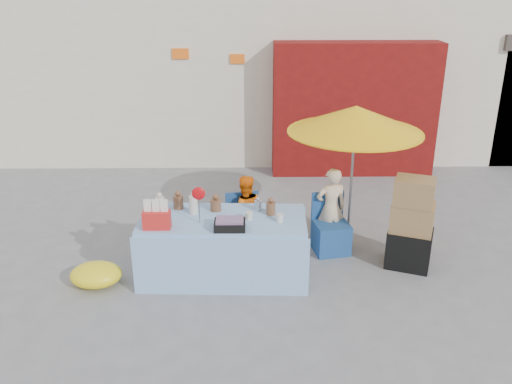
{
  "coord_description": "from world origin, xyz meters",
  "views": [
    {
      "loc": [
        0.11,
        -6.28,
        3.75
      ],
      "look_at": [
        0.21,
        0.6,
        1.0
      ],
      "focal_mm": 38.0,
      "sensor_mm": 36.0,
      "label": 1
    }
  ],
  "objects_px": {
    "chair_left": "(245,235)",
    "chair_right": "(331,235)",
    "box_stack": "(411,227)",
    "market_table": "(223,246)",
    "vendor_orange": "(245,212)",
    "umbrella": "(356,120)",
    "vendor_beige": "(331,208)"
  },
  "relations": [
    {
      "from": "chair_left",
      "to": "vendor_beige",
      "type": "xyz_separation_m",
      "value": [
        1.25,
        0.13,
        0.36
      ]
    },
    {
      "from": "chair_right",
      "to": "umbrella",
      "type": "bearing_deg",
      "value": 32.5
    },
    {
      "from": "vendor_orange",
      "to": "umbrella",
      "type": "bearing_deg",
      "value": 174.83
    },
    {
      "from": "chair_left",
      "to": "vendor_beige",
      "type": "height_order",
      "value": "vendor_beige"
    },
    {
      "from": "chair_left",
      "to": "box_stack",
      "type": "height_order",
      "value": "box_stack"
    },
    {
      "from": "market_table",
      "to": "box_stack",
      "type": "xyz_separation_m",
      "value": [
        2.54,
        0.21,
        0.16
      ]
    },
    {
      "from": "chair_left",
      "to": "umbrella",
      "type": "xyz_separation_m",
      "value": [
        1.55,
        0.28,
        1.64
      ]
    },
    {
      "from": "vendor_beige",
      "to": "umbrella",
      "type": "distance_m",
      "value": 1.32
    },
    {
      "from": "vendor_beige",
      "to": "umbrella",
      "type": "xyz_separation_m",
      "value": [
        0.3,
        0.15,
        1.28
      ]
    },
    {
      "from": "vendor_beige",
      "to": "box_stack",
      "type": "height_order",
      "value": "box_stack"
    },
    {
      "from": "market_table",
      "to": "chair_right",
      "type": "distance_m",
      "value": 1.68
    },
    {
      "from": "box_stack",
      "to": "vendor_beige",
      "type": "bearing_deg",
      "value": 149.98
    },
    {
      "from": "chair_left",
      "to": "box_stack",
      "type": "bearing_deg",
      "value": -21.9
    },
    {
      "from": "umbrella",
      "to": "market_table",
      "type": "bearing_deg",
      "value": -152.7
    },
    {
      "from": "market_table",
      "to": "chair_right",
      "type": "height_order",
      "value": "market_table"
    },
    {
      "from": "market_table",
      "to": "vendor_beige",
      "type": "relative_size",
      "value": 1.81
    },
    {
      "from": "chair_right",
      "to": "market_table",
      "type": "bearing_deg",
      "value": -167.31
    },
    {
      "from": "chair_left",
      "to": "vendor_orange",
      "type": "height_order",
      "value": "vendor_orange"
    },
    {
      "from": "chair_right",
      "to": "umbrella",
      "type": "distance_m",
      "value": 1.69
    },
    {
      "from": "market_table",
      "to": "vendor_orange",
      "type": "relative_size",
      "value": 1.98
    },
    {
      "from": "umbrella",
      "to": "box_stack",
      "type": "xyz_separation_m",
      "value": [
        0.71,
        -0.73,
        -1.3
      ]
    },
    {
      "from": "chair_right",
      "to": "umbrella",
      "type": "height_order",
      "value": "umbrella"
    },
    {
      "from": "chair_right",
      "to": "vendor_beige",
      "type": "bearing_deg",
      "value": 78.05
    },
    {
      "from": "vendor_orange",
      "to": "umbrella",
      "type": "distance_m",
      "value": 2.05
    },
    {
      "from": "market_table",
      "to": "chair_left",
      "type": "relative_size",
      "value": 2.62
    },
    {
      "from": "umbrella",
      "to": "box_stack",
      "type": "height_order",
      "value": "umbrella"
    },
    {
      "from": "chair_left",
      "to": "umbrella",
      "type": "height_order",
      "value": "umbrella"
    },
    {
      "from": "chair_right",
      "to": "vendor_orange",
      "type": "bearing_deg",
      "value": 163.15
    },
    {
      "from": "chair_right",
      "to": "vendor_beige",
      "type": "relative_size",
      "value": 0.69
    },
    {
      "from": "vendor_orange",
      "to": "vendor_beige",
      "type": "distance_m",
      "value": 1.25
    },
    {
      "from": "chair_left",
      "to": "chair_right",
      "type": "height_order",
      "value": "same"
    },
    {
      "from": "market_table",
      "to": "chair_right",
      "type": "xyz_separation_m",
      "value": [
        1.53,
        0.66,
        -0.18
      ]
    }
  ]
}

